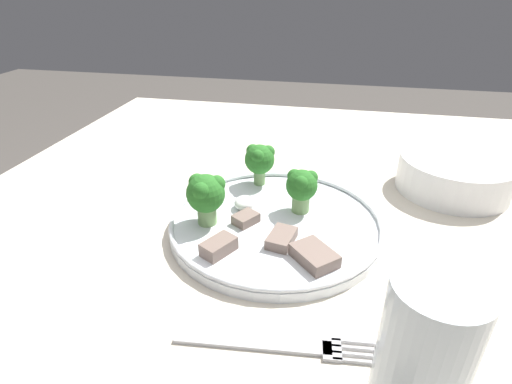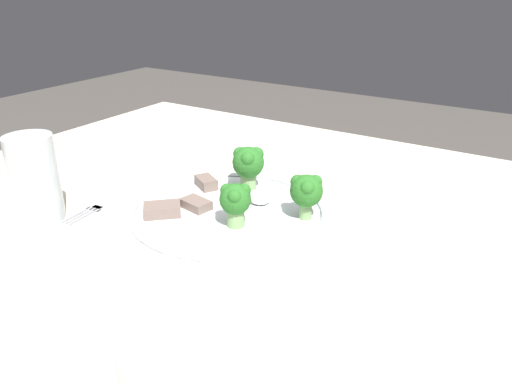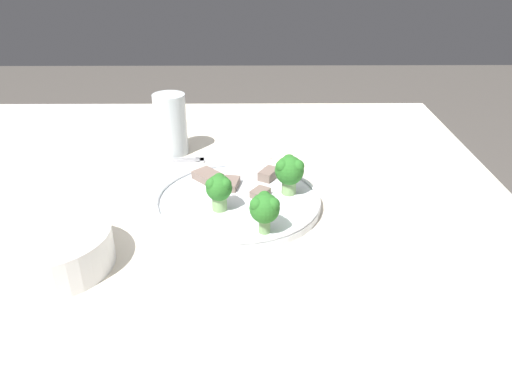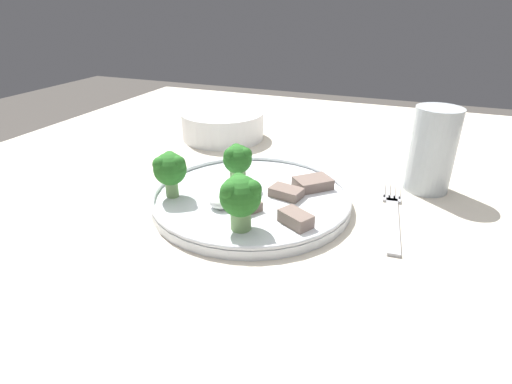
# 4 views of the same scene
# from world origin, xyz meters

# --- Properties ---
(table) EXTENTS (1.09, 1.11, 0.74)m
(table) POSITION_xyz_m (0.00, 0.00, 0.64)
(table) COLOR beige
(table) RESTS_ON ground_plane
(dinner_plate) EXTENTS (0.27, 0.27, 0.02)m
(dinner_plate) POSITION_xyz_m (0.01, -0.09, 0.75)
(dinner_plate) COLOR white
(dinner_plate) RESTS_ON table
(fork) EXTENTS (0.04, 0.19, 0.00)m
(fork) POSITION_xyz_m (0.19, -0.05, 0.74)
(fork) COLOR #B2B2B7
(fork) RESTS_ON table
(cream_bowl) EXTENTS (0.16, 0.16, 0.05)m
(cream_bowl) POSITION_xyz_m (-0.15, 0.16, 0.76)
(cream_bowl) COLOR white
(cream_bowl) RESTS_ON table
(drinking_glass) EXTENTS (0.06, 0.06, 0.12)m
(drinking_glass) POSITION_xyz_m (0.23, 0.05, 0.79)
(drinking_glass) COLOR silver
(drinking_glass) RESTS_ON table
(broccoli_floret_near_rim_left) EXTENTS (0.05, 0.05, 0.07)m
(broccoli_floret_near_rim_left) POSITION_xyz_m (0.03, -0.17, 0.79)
(broccoli_floret_near_rim_left) COLOR #7FA866
(broccoli_floret_near_rim_left) RESTS_ON dinner_plate
(broccoli_floret_center_left) EXTENTS (0.04, 0.04, 0.06)m
(broccoli_floret_center_left) POSITION_xyz_m (-0.09, -0.13, 0.79)
(broccoli_floret_center_left) COLOR #7FA866
(broccoli_floret_center_left) RESTS_ON dinner_plate
(broccoli_floret_back_left) EXTENTS (0.04, 0.04, 0.06)m
(broccoli_floret_back_left) POSITION_xyz_m (-0.03, -0.06, 0.79)
(broccoli_floret_back_left) COLOR #7FA866
(broccoli_floret_back_left) RESTS_ON dinner_plate
(meat_slice_front_slice) EXTENTS (0.06, 0.06, 0.01)m
(meat_slice_front_slice) POSITION_xyz_m (0.08, -0.03, 0.76)
(meat_slice_front_slice) COLOR #756056
(meat_slice_front_slice) RESTS_ON dinner_plate
(meat_slice_middle_slice) EXTENTS (0.05, 0.03, 0.01)m
(meat_slice_middle_slice) POSITION_xyz_m (0.05, -0.07, 0.76)
(meat_slice_middle_slice) COLOR #756056
(meat_slice_middle_slice) RESTS_ON dinner_plate
(meat_slice_rear_slice) EXTENTS (0.04, 0.04, 0.01)m
(meat_slice_rear_slice) POSITION_xyz_m (0.02, -0.12, 0.76)
(meat_slice_rear_slice) COLOR #756056
(meat_slice_rear_slice) RESTS_ON dinner_plate
(meat_slice_edge_slice) EXTENTS (0.05, 0.04, 0.02)m
(meat_slice_edge_slice) POSITION_xyz_m (0.08, -0.14, 0.76)
(meat_slice_edge_slice) COLOR #756056
(meat_slice_edge_slice) RESTS_ON dinner_plate
(sauce_dollop) EXTENTS (0.03, 0.03, 0.02)m
(sauce_dollop) POSITION_xyz_m (-0.02, -0.13, 0.76)
(sauce_dollop) COLOR white
(sauce_dollop) RESTS_ON dinner_plate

